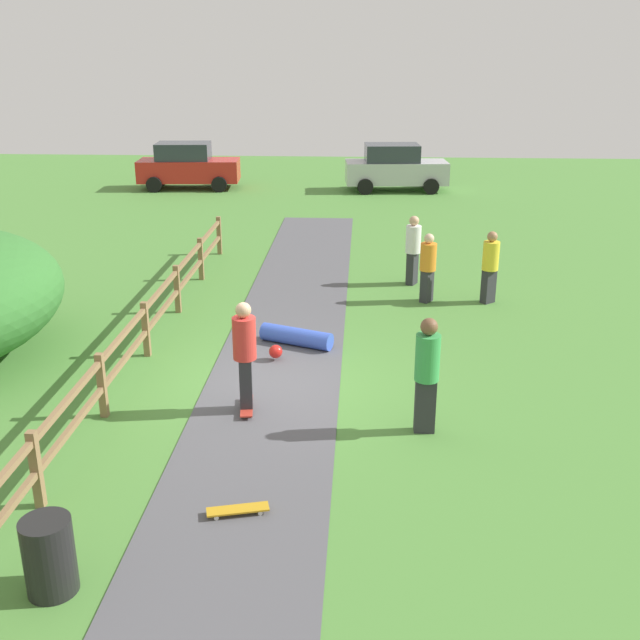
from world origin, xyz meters
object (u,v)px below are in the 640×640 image
Objects in this scene: bystander_yellow at (490,264)px; parked_car_silver at (395,168)px; bystander_green at (427,370)px; parked_car_red at (188,166)px; skater_fallen at (295,338)px; skater_riding at (245,351)px; trash_bin at (49,556)px; bystander_orange at (428,265)px; bystander_white at (413,247)px; skateboard_loose at (238,510)px.

parked_car_silver is at bearing 96.48° from bystander_yellow.
parked_car_red is (-8.48, 21.17, -0.09)m from bystander_green.
skater_riding is at bearing -100.69° from skater_fallen.
parked_car_silver is (2.62, 17.78, 0.76)m from skater_fallen.
parked_car_silver is (4.66, 25.11, 0.51)m from trash_bin.
skater_riding is 3.04m from skater_fallen.
bystander_orange reaches higher than trash_bin.
trash_bin is 25.54m from parked_car_silver.
trash_bin is 0.48× the size of skater_riding.
parked_car_silver is (0.03, 13.33, -0.01)m from bystander_white.
bystander_white is (0.25, 7.84, -0.08)m from bystander_green.
bystander_green is (4.37, 3.94, 0.60)m from trash_bin.
bystander_orange is (3.07, 8.87, 0.81)m from skateboard_loose.
skateboard_loose is at bearing -116.94° from bystander_yellow.
bystander_yellow reaches higher than skater_fallen.
bystander_green is at bearing 42.06° from trash_bin.
parked_car_red reaches higher than skater_riding.
parked_car_red is (-8.73, 13.33, -0.01)m from bystander_white.
skater_fallen is at bearing -98.40° from parked_car_silver.
parked_car_red is at bearing 121.42° from bystander_orange.
bystander_green is at bearing -55.36° from skater_fallen.
parked_car_silver reaches higher than skater_riding.
skater_riding is at bearing -119.85° from bystander_orange.
bystander_white reaches higher than skater_fallen.
skater_fallen is 17.99m from parked_car_silver.
bystander_yellow is at bearing 58.67° from trash_bin.
bystander_orange is 0.38× the size of parked_car_silver.
parked_car_red is at bearing 99.28° from trash_bin.
bystander_green is at bearing 43.49° from skateboard_loose.
parked_car_red reaches higher than bystander_white.
skateboard_loose is at bearing -75.91° from parked_car_red.
parked_car_red is (-8.76, 0.00, 0.00)m from parked_car_silver.
skater_riding is at bearing 169.67° from bystander_green.
parked_car_silver is at bearing 79.50° from trash_bin.
bystander_yellow is 0.40× the size of parked_car_silver.
skateboard_loose is 0.44× the size of bystander_green.
bystander_green is at bearing -10.33° from skater_riding.
bystander_white is at bearing 66.82° from skater_riding.
trash_bin is 0.48× the size of bystander_green.
skateboard_loose is at bearing -105.29° from bystander_white.
bystander_green is at bearing -68.18° from parked_car_red.
bystander_green reaches higher than skateboard_loose.
parked_car_silver reaches higher than bystander_orange.
skater_fallen is (2.03, 7.33, -0.25)m from trash_bin.
skater_fallen is 4.20m from bystander_green.
bystander_white is (-0.27, 1.39, 0.07)m from bystander_orange.
skater_riding is 1.00× the size of bystander_green.
skater_riding is 2.28× the size of skateboard_loose.
bystander_orange is 14.72m from parked_car_silver.
skater_fallen is at bearing 74.52° from trash_bin.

